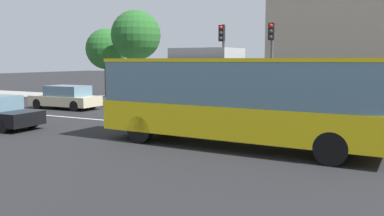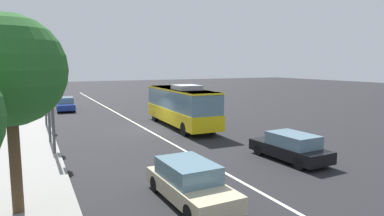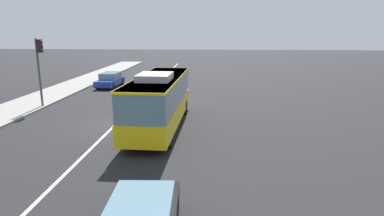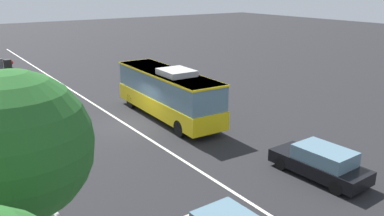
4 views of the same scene
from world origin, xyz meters
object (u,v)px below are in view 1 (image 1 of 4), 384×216
at_px(sedan_beige, 66,97).
at_px(traffic_light_mid_block, 271,51).
at_px(transit_bus, 237,96).
at_px(street_tree_kerbside_left, 136,36).
at_px(traffic_light_near_corner, 223,52).
at_px(street_tree_kerbside_centre, 106,49).

distance_m(sedan_beige, traffic_light_mid_block, 12.95).
bearing_deg(transit_bus, street_tree_kerbside_left, 138.85).
bearing_deg(street_tree_kerbside_left, sedan_beige, -103.93).
bearing_deg(sedan_beige, transit_bus, 155.55).
distance_m(sedan_beige, traffic_light_near_corner, 10.20).
xyz_separation_m(transit_bus, sedan_beige, (-13.69, 5.75, -1.09)).
xyz_separation_m(transit_bus, street_tree_kerbside_left, (-12.28, 11.43, 3.01)).
bearing_deg(transit_bus, traffic_light_near_corner, 117.75).
distance_m(transit_bus, street_tree_kerbside_left, 17.04).
bearing_deg(sedan_beige, street_tree_kerbside_centre, -72.01).
bearing_deg(street_tree_kerbside_left, traffic_light_mid_block, -9.06).
height_order(transit_bus, sedan_beige, transit_bus).
distance_m(traffic_light_near_corner, traffic_light_mid_block, 3.01).
height_order(sedan_beige, street_tree_kerbside_centre, street_tree_kerbside_centre).
relative_size(traffic_light_mid_block, street_tree_kerbside_left, 0.78).
distance_m(traffic_light_mid_block, street_tree_kerbside_left, 10.78).
bearing_deg(traffic_light_mid_block, sedan_beige, -77.08).
bearing_deg(traffic_light_near_corner, transit_bus, 26.52).
bearing_deg(street_tree_kerbside_centre, traffic_light_near_corner, -15.81).
relative_size(sedan_beige, traffic_light_mid_block, 0.87).
bearing_deg(street_tree_kerbside_centre, transit_bus, -38.54).
height_order(sedan_beige, street_tree_kerbside_left, street_tree_kerbside_left).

